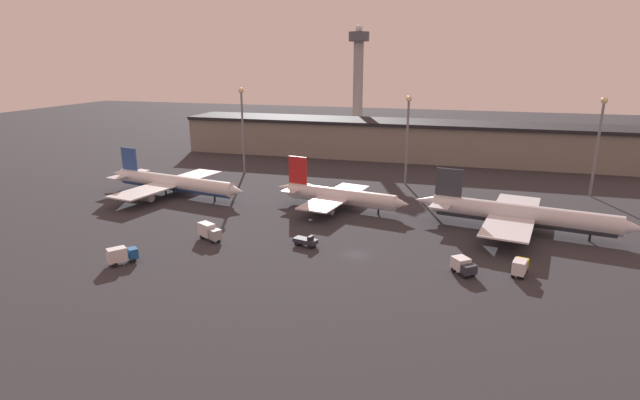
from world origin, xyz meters
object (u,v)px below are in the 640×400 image
Objects in this scene: airplane_2 at (520,215)px; service_vehicle_4 at (463,265)px; control_tower at (358,77)px; airplane_1 at (339,196)px; service_vehicle_3 at (520,266)px; service_vehicle_2 at (306,241)px; airplane_0 at (173,183)px; service_vehicle_1 at (209,231)px; service_vehicle_0 at (121,255)px.

airplane_2 reaches higher than service_vehicle_4.
service_vehicle_4 is 148.05m from control_tower.
airplane_1 is 51.42m from service_vehicle_3.
airplane_2 is 8.99× the size of service_vehicle_2.
airplane_1 reaches higher than airplane_0.
service_vehicle_3 is at bearing -84.01° from airplane_2.
control_tower is (-58.99, 134.63, 27.76)m from service_vehicle_3.
service_vehicle_2 is at bearing -19.54° from airplane_0.
service_vehicle_2 is at bearing -79.95° from airplane_1.
service_vehicle_3 is 1.05× the size of service_vehicle_4.
service_vehicle_1 is 1.23× the size of service_vehicle_4.
service_vehicle_2 is 1.03× the size of service_vehicle_4.
service_vehicle_4 is (31.43, -32.88, -1.76)m from airplane_1.
airplane_2 is 68.54m from service_vehicle_1.
service_vehicle_4 is (31.46, -5.19, 0.50)m from service_vehicle_2.
airplane_0 reaches higher than service_vehicle_4.
airplane_0 is 48.36m from airplane_1.
service_vehicle_1 is at bearing 103.86° from service_vehicle_3.
airplane_1 is (48.36, 0.17, -0.19)m from airplane_0.
airplane_1 is 0.72× the size of control_tower.
service_vehicle_0 is at bearing -113.34° from airplane_1.
service_vehicle_0 is 18.97m from service_vehicle_1.
service_vehicle_4 is (79.79, -32.71, -1.95)m from airplane_0.
service_vehicle_4 is (62.05, 13.44, -0.23)m from service_vehicle_0.
airplane_2 reaches higher than service_vehicle_1.
airplane_0 is at bearing -169.68° from airplane_1.
airplane_0 is 40.46m from service_vehicle_1.
airplane_0 is at bearing 164.47° from service_vehicle_2.
service_vehicle_2 is at bearing -82.34° from control_tower.
service_vehicle_1 reaches higher than service_vehicle_2.
airplane_2 is (91.41, -5.52, 0.33)m from airplane_0.
airplane_0 is 111.58m from control_tower.
service_vehicle_3 is (71.86, 15.65, -0.12)m from service_vehicle_0.
airplane_1 is 36.62m from service_vehicle_1.
airplane_1 is at bearing -175.09° from service_vehicle_4.
service_vehicle_2 is 0.99× the size of service_vehicle_3.
service_vehicle_3 reaches higher than service_vehicle_2.
airplane_0 is at bearing -106.38° from control_tower.
airplane_1 is 27.78m from service_vehicle_2.
control_tower reaches higher than airplane_2.
service_vehicle_0 is 153.34m from control_tower.
control_tower is at bearing 83.74° from airplane_0.
airplane_1 is at bearing 67.89° from service_vehicle_3.
service_vehicle_1 is 1.19× the size of service_vehicle_2.
service_vehicle_0 is at bearing -116.58° from service_vehicle_4.
service_vehicle_2 is at bearing 100.39° from service_vehicle_3.
service_vehicle_0 reaches higher than service_vehicle_3.
airplane_1 is 7.17× the size of service_vehicle_4.
airplane_2 is 127.95m from control_tower.
airplane_2 reaches higher than airplane_1.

